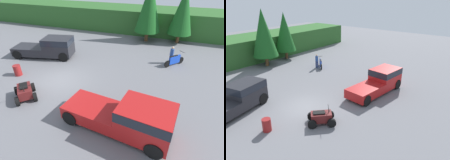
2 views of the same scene
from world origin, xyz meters
TOP-DOWN VIEW (x-y plane):
  - ground_plane at (0.00, 0.00)m, footprint 80.00×80.00m
  - hillside_backdrop at (0.00, 16.00)m, footprint 44.00×6.00m
  - tree_left at (4.74, 11.49)m, footprint 3.02×3.02m
  - tree_mid_left at (8.37, 12.15)m, footprint 2.74×2.74m
  - pickup_truck_red at (6.43, -3.20)m, footprint 6.08×2.72m
  - pickup_truck_second at (-3.38, 3.60)m, footprint 6.12×3.30m
  - dirt_bike at (8.35, 5.76)m, footprint 1.60×1.76m
  - quad_atv at (-0.87, -2.66)m, footprint 2.27×2.25m
  - rider_person at (8.01, 6.06)m, footprint 0.48×0.48m
  - steel_barrel at (-3.70, -0.44)m, footprint 0.58×0.58m

SIDE VIEW (x-z plane):
  - ground_plane at x=0.00m, z-range 0.00..0.00m
  - steel_barrel at x=-3.70m, z-range 0.00..0.88m
  - quad_atv at x=-0.87m, z-range -0.13..1.06m
  - dirt_bike at x=8.35m, z-range -0.10..1.09m
  - rider_person at x=8.01m, z-range 0.07..1.72m
  - pickup_truck_second at x=-3.38m, z-range 0.05..2.03m
  - pickup_truck_red at x=6.43m, z-range 0.05..2.03m
  - hillside_backdrop at x=0.00m, z-range 0.00..3.05m
  - tree_mid_left at x=8.37m, z-range 0.55..6.77m
  - tree_left at x=4.74m, z-range 0.60..7.46m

